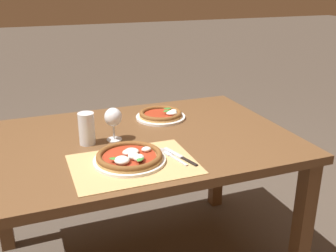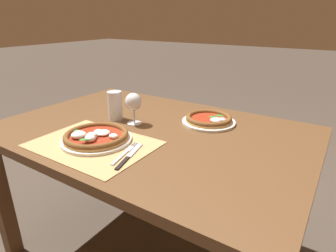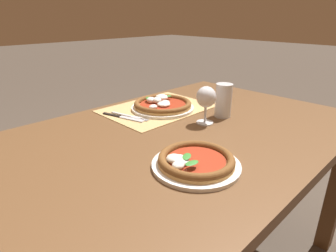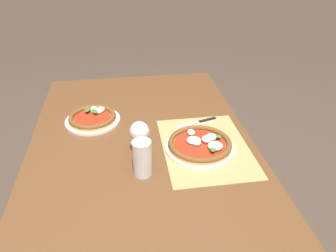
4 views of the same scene
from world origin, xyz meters
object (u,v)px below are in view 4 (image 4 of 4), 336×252
(pizza_far, at_px, (93,118))
(wine_glass, at_px, (140,133))
(knife, at_px, (196,122))
(pint_glass, at_px, (142,159))
(fork, at_px, (195,126))
(pizza_near, at_px, (200,144))

(pizza_far, height_order, wine_glass, wine_glass)
(pizza_far, height_order, knife, pizza_far)
(pint_glass, bearing_deg, pizza_far, 25.70)
(pizza_far, xyz_separation_m, knife, (-0.10, -0.49, -0.01))
(pizza_far, relative_size, fork, 1.32)
(wine_glass, bearing_deg, fork, -56.67)
(pint_glass, distance_m, knife, 0.44)
(pizza_near, distance_m, knife, 0.21)
(wine_glass, xyz_separation_m, knife, (0.21, -0.28, -0.10))
(pint_glass, height_order, fork, pint_glass)
(fork, bearing_deg, knife, -19.62)
(pizza_far, distance_m, wine_glass, 0.38)
(pizza_near, height_order, fork, pizza_near)
(pint_glass, relative_size, knife, 0.69)
(pizza_near, xyz_separation_m, wine_glass, (-0.00, 0.25, 0.08))
(wine_glass, bearing_deg, pizza_far, 34.05)
(pizza_near, bearing_deg, knife, -8.45)
(wine_glass, distance_m, pint_glass, 0.13)
(pizza_near, xyz_separation_m, pint_glass, (-0.12, 0.25, 0.05))
(pizza_far, height_order, pint_glass, pint_glass)
(pint_glass, bearing_deg, fork, -42.25)
(fork, xyz_separation_m, knife, (0.03, -0.01, 0.00))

